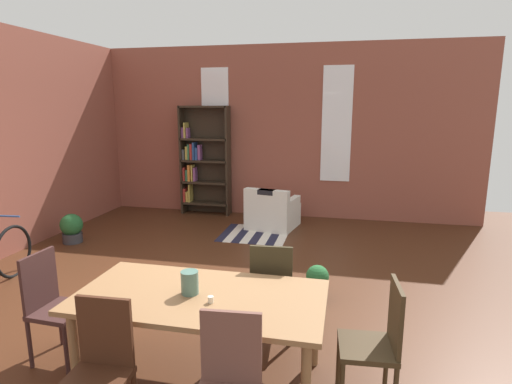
# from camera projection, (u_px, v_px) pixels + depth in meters

# --- Properties ---
(ground_plane) EXTENTS (10.40, 10.40, 0.00)m
(ground_plane) POSITION_uv_depth(u_px,v_px,m) (210.00, 307.00, 4.53)
(ground_plane) COLOR #472615
(back_wall_brick) EXTENTS (7.77, 0.12, 3.29)m
(back_wall_brick) POSITION_uv_depth(u_px,v_px,m) (275.00, 132.00, 8.07)
(back_wall_brick) COLOR brown
(back_wall_brick) RESTS_ON ground
(window_pane_0) EXTENTS (0.55, 0.02, 2.14)m
(window_pane_0) POSITION_uv_depth(u_px,v_px,m) (215.00, 123.00, 8.22)
(window_pane_0) COLOR white
(window_pane_1) EXTENTS (0.55, 0.02, 2.14)m
(window_pane_1) POSITION_uv_depth(u_px,v_px,m) (337.00, 125.00, 7.72)
(window_pane_1) COLOR white
(dining_table) EXTENTS (1.92, 0.97, 0.73)m
(dining_table) POSITION_uv_depth(u_px,v_px,m) (200.00, 303.00, 3.21)
(dining_table) COLOR olive
(dining_table) RESTS_ON ground
(vase_on_table) EXTENTS (0.14, 0.14, 0.18)m
(vase_on_table) POSITION_uv_depth(u_px,v_px,m) (190.00, 282.00, 3.19)
(vase_on_table) COLOR #4C7266
(vase_on_table) RESTS_ON dining_table
(tealight_candle_0) EXTENTS (0.04, 0.04, 0.05)m
(tealight_candle_0) POSITION_uv_depth(u_px,v_px,m) (211.00, 300.00, 3.05)
(tealight_candle_0) COLOR silver
(tealight_candle_0) RESTS_ON dining_table
(dining_chair_near_left) EXTENTS (0.42, 0.42, 0.95)m
(dining_chair_near_left) POSITION_uv_depth(u_px,v_px,m) (98.00, 368.00, 2.65)
(dining_chair_near_left) COLOR #402113
(dining_chair_near_left) RESTS_ON ground
(dining_chair_far_right) EXTENTS (0.43, 0.43, 0.95)m
(dining_chair_far_right) POSITION_uv_depth(u_px,v_px,m) (272.00, 287.00, 3.82)
(dining_chair_far_right) COLOR #2F2918
(dining_chair_far_right) RESTS_ON ground
(dining_chair_head_right) EXTENTS (0.43, 0.43, 0.95)m
(dining_chair_head_right) POSITION_uv_depth(u_px,v_px,m) (378.00, 340.00, 2.96)
(dining_chair_head_right) COLOR #3D2E1B
(dining_chair_head_right) RESTS_ON ground
(dining_chair_head_left) EXTENTS (0.42, 0.42, 0.95)m
(dining_chair_head_left) POSITION_uv_depth(u_px,v_px,m) (53.00, 303.00, 3.52)
(dining_chair_head_left) COLOR #39201F
(dining_chair_head_left) RESTS_ON ground
(bookshelf_tall) EXTENTS (0.99, 0.29, 2.16)m
(bookshelf_tall) POSITION_uv_depth(u_px,v_px,m) (202.00, 161.00, 8.26)
(bookshelf_tall) COLOR #2D2319
(bookshelf_tall) RESTS_ON ground
(armchair_white) EXTENTS (0.94, 0.94, 0.75)m
(armchair_white) POSITION_uv_depth(u_px,v_px,m) (272.00, 213.00, 7.41)
(armchair_white) COLOR silver
(armchair_white) RESTS_ON ground
(potted_plant_by_shelf) EXTENTS (0.35, 0.35, 0.47)m
(potted_plant_by_shelf) POSITION_uv_depth(u_px,v_px,m) (72.00, 228.00, 6.61)
(potted_plant_by_shelf) COLOR #333338
(potted_plant_by_shelf) RESTS_ON ground
(potted_plant_corner) EXTENTS (0.26, 0.26, 0.41)m
(potted_plant_corner) POSITION_uv_depth(u_px,v_px,m) (317.00, 282.00, 4.66)
(potted_plant_corner) COLOR #333338
(potted_plant_corner) RESTS_ON ground
(striped_rug) EXTENTS (1.12, 1.05, 0.01)m
(striped_rug) POSITION_uv_depth(u_px,v_px,m) (255.00, 234.00, 7.08)
(striped_rug) COLOR #1E1E33
(striped_rug) RESTS_ON ground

